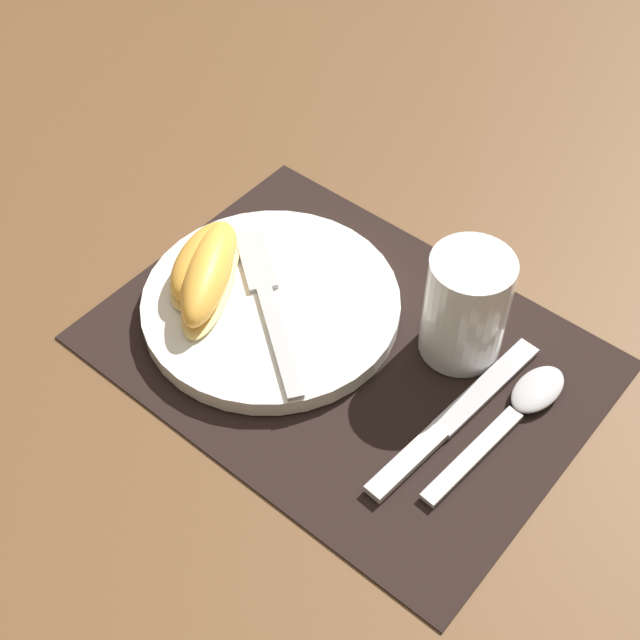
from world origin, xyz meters
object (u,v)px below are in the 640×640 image
Objects in this scene: plate at (271,304)px; spoon at (521,406)px; fork at (266,296)px; citrus_wedge_1 at (209,275)px; juice_glass at (465,311)px; knife at (452,420)px; citrus_wedge_0 at (204,262)px.

spoon is at bearing 12.14° from plate.
fork reaches higher than plate.
citrus_wedge_1 reaches higher than fork.
fork is (-0.16, -0.08, -0.03)m from juice_glass.
spoon is 0.24m from fork.
knife is at bearing 1.62° from fork.
spoon is (0.23, 0.05, -0.00)m from plate.
fork reaches higher than spoon.
knife is 1.56× the size of citrus_wedge_1.
citrus_wedge_1 is at bearing -152.77° from plate.
juice_glass is 0.60× the size of fork.
juice_glass is at bearing 162.55° from spoon.
juice_glass is 0.24m from citrus_wedge_0.
plate is 0.19m from knife.
citrus_wedge_0 is 0.88× the size of citrus_wedge_1.
juice_glass is 0.23m from citrus_wedge_1.
fork is (-0.00, -0.00, 0.01)m from plate.
citrus_wedge_1 is (-0.05, -0.02, 0.01)m from fork.
citrus_wedge_0 is at bearing -168.28° from fork.
plate reaches higher than knife.
spoon is at bearing 12.43° from fork.
knife is at bearing 1.04° from plate.
citrus_wedge_1 reaches higher than knife.
juice_glass is 0.09m from knife.
juice_glass reaches higher than citrus_wedge_0.
plate is 0.01m from fork.
knife is 0.06m from spoon.
spoon is 1.51× the size of citrus_wedge_0.
fork is 1.31× the size of citrus_wedge_1.
citrus_wedge_1 is (-0.20, -0.10, -0.01)m from juice_glass.
plate is 1.33× the size of fork.
plate is 0.23m from spoon.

